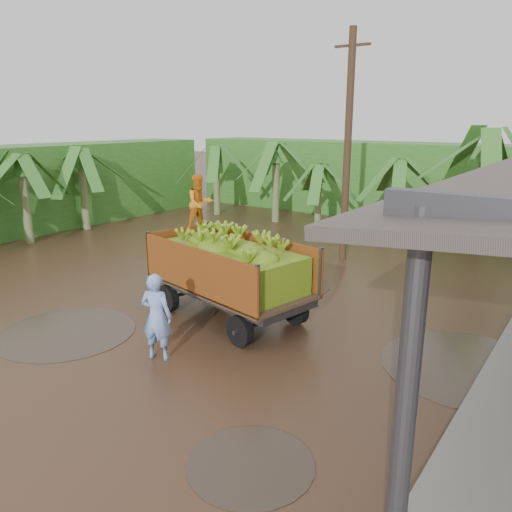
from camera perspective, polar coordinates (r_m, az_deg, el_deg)
The scene contains 7 objects.
ground at distance 11.09m, azimuth -4.24°, elevation -9.53°, with size 100.00×100.00×0.00m, color black.
hedge_north at distance 25.32m, azimuth 15.99°, elevation 8.28°, with size 22.00×3.00×3.60m, color #2D661E.
hedge_west at distance 23.77m, azimuth -24.67°, elevation 7.05°, with size 3.00×18.00×3.60m, color #2D661E.
banana_trailer at distance 11.87m, azimuth -3.16°, elevation -1.33°, with size 5.83×2.77×3.35m.
man_blue at distance 10.12m, azimuth -11.29°, elevation -6.80°, with size 0.65×0.43×1.78m, color #7A9FDF.
utility_pole at distance 16.93m, azimuth 10.42°, elevation 12.11°, with size 1.20×0.24×7.44m.
banana_plants at distance 17.91m, azimuth -2.65°, elevation 6.48°, with size 24.77×20.67×4.42m.
Camera 1 is at (6.51, -7.68, 4.65)m, focal length 35.00 mm.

